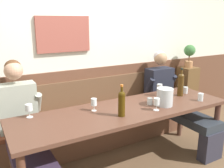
% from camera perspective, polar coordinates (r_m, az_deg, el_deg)
% --- Properties ---
extents(room_wall_back, '(6.80, 0.12, 2.80)m').
position_cam_1_polar(room_wall_back, '(3.42, -5.30, 9.16)').
color(room_wall_back, silver).
rests_on(room_wall_back, ground).
extents(wood_wainscot_panel, '(6.80, 0.03, 1.08)m').
position_cam_1_polar(wood_wainscot_panel, '(3.56, -4.55, -4.81)').
color(wood_wainscot_panel, brown).
rests_on(wood_wainscot_panel, ground).
extents(wall_bench, '(2.85, 0.42, 0.94)m').
position_cam_1_polar(wall_bench, '(3.48, -2.96, -9.87)').
color(wall_bench, brown).
rests_on(wall_bench, ground).
extents(dining_table, '(2.55, 0.76, 0.76)m').
position_cam_1_polar(dining_table, '(2.79, 3.27, -7.38)').
color(dining_table, brown).
rests_on(dining_table, ground).
extents(person_center_left_seat, '(0.53, 1.22, 1.31)m').
position_cam_1_polar(person_center_left_seat, '(2.74, -20.09, -9.78)').
color(person_center_left_seat, '#2D2E40').
rests_on(person_center_left_seat, ground).
extents(person_center_right_seat, '(0.52, 1.22, 1.29)m').
position_cam_1_polar(person_center_right_seat, '(3.68, 14.17, -3.23)').
color(person_center_right_seat, '#2A2A37').
rests_on(person_center_right_seat, ground).
extents(ice_bucket, '(0.19, 0.19, 0.21)m').
position_cam_1_polar(ice_bucket, '(2.89, 12.32, -3.02)').
color(ice_bucket, '#B5BBC0').
rests_on(ice_bucket, dining_table).
extents(wine_bottle_clear_water, '(0.07, 0.07, 0.34)m').
position_cam_1_polar(wine_bottle_clear_water, '(2.51, 2.24, -4.38)').
color(wine_bottle_clear_water, '#402C08').
rests_on(wine_bottle_clear_water, dining_table).
extents(wine_bottle_green_tall, '(0.08, 0.08, 0.37)m').
position_cam_1_polar(wine_bottle_green_tall, '(3.31, 15.89, 0.05)').
color(wine_bottle_green_tall, '#442C0F').
rests_on(wine_bottle_green_tall, dining_table).
extents(wine_glass_mid_right, '(0.07, 0.07, 0.16)m').
position_cam_1_polar(wine_glass_mid_right, '(3.25, 11.14, -0.90)').
color(wine_glass_mid_right, silver).
rests_on(wine_glass_mid_right, dining_table).
extents(wine_glass_mid_left, '(0.06, 0.06, 0.14)m').
position_cam_1_polar(wine_glass_mid_left, '(2.68, -4.29, -4.42)').
color(wine_glass_mid_left, silver).
rests_on(wine_glass_mid_left, dining_table).
extents(wine_glass_near_bucket, '(0.07, 0.07, 0.14)m').
position_cam_1_polar(wine_glass_near_bucket, '(2.63, -18.98, -5.35)').
color(wine_glass_near_bucket, silver).
rests_on(wine_glass_near_bucket, dining_table).
extents(wine_glass_by_bottle, '(0.07, 0.07, 0.14)m').
position_cam_1_polar(wine_glass_by_bottle, '(2.73, 10.45, -4.17)').
color(wine_glass_by_bottle, silver).
rests_on(wine_glass_by_bottle, dining_table).
extents(water_tumbler_center, '(0.07, 0.07, 0.08)m').
position_cam_1_polar(water_tumbler_center, '(2.92, 8.92, -4.03)').
color(water_tumbler_center, silver).
rests_on(water_tumbler_center, dining_table).
extents(water_tumbler_left, '(0.06, 0.06, 0.09)m').
position_cam_1_polar(water_tumbler_left, '(3.47, 16.94, -1.38)').
color(water_tumbler_left, silver).
rests_on(water_tumbler_left, dining_table).
extents(water_tumbler_right, '(0.07, 0.07, 0.10)m').
position_cam_1_polar(water_tumbler_right, '(3.21, 20.14, -2.90)').
color(water_tumbler_right, silver).
rests_on(water_tumbler_right, dining_table).
extents(corner_pedestal, '(0.28, 0.28, 0.96)m').
position_cam_1_polar(corner_pedestal, '(4.44, 17.07, -2.31)').
color(corner_pedestal, brown).
rests_on(corner_pedestal, ground).
extents(potted_plant, '(0.19, 0.19, 0.38)m').
position_cam_1_polar(potted_plant, '(4.29, 17.78, 6.86)').
color(potted_plant, '#AC7348').
rests_on(potted_plant, corner_pedestal).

